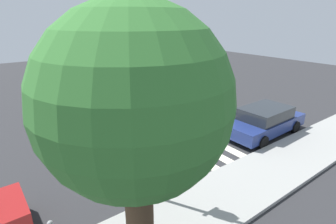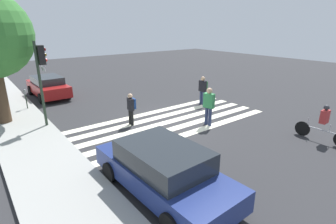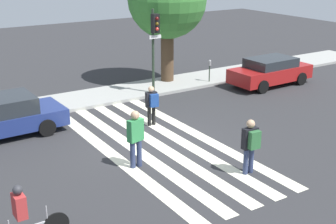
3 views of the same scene
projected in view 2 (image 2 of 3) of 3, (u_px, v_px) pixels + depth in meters
ground_plane at (172, 121)px, 13.34m from camera, size 60.00×60.00×0.00m
sidewalk_curb at (40, 155)px, 9.70m from camera, size 36.00×2.50×0.14m
crosswalk_stripes at (172, 121)px, 13.34m from camera, size 3.91×10.00×0.01m
traffic_light at (41, 68)px, 11.66m from camera, size 0.60×0.50×4.01m
parking_meter at (25, 95)px, 14.64m from camera, size 0.15×0.15×1.26m
pedestrian_adult_yellow_jacket at (131, 107)px, 12.59m from camera, size 0.46×0.40×1.57m
pedestrian_child_with_backpack at (209, 104)px, 12.50m from camera, size 0.55×0.34×1.86m
pedestrian_adult_blue_shirt at (203, 88)px, 15.83m from camera, size 0.49×0.42×1.74m
cyclist_mid_street at (324, 122)px, 10.77m from camera, size 2.22×0.40×1.60m
car_parked_dark_suv at (163, 169)px, 7.49m from camera, size 4.80×2.20×1.46m
car_parked_silver_sedan at (48, 86)px, 17.60m from camera, size 4.38×1.99×1.39m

